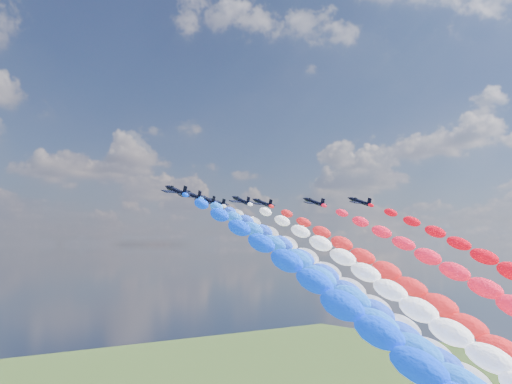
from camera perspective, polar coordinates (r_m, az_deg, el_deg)
jet_0 at (r=143.23m, az=-7.68°, el=0.12°), size 8.48×11.16×5.25m
trail_0 at (r=101.43m, az=7.04°, el=-11.09°), size 6.32×101.42×50.90m
jet_1 at (r=155.20m, az=-6.14°, el=-0.29°), size 8.09×10.89×5.25m
trail_1 at (r=114.00m, az=7.55°, el=-10.42°), size 6.32×101.42×50.90m
jet_2 at (r=171.31m, az=-4.70°, el=-0.75°), size 8.43×11.13×5.25m
trail_2 at (r=130.61m, az=7.73°, el=-9.73°), size 6.32×101.42×50.90m
jet_3 at (r=173.67m, az=-1.43°, el=-0.83°), size 8.29×11.03×5.25m
trail_3 at (r=135.06m, az=11.69°, el=-9.52°), size 6.32×101.42×50.90m
jet_4 at (r=181.59m, az=-3.85°, el=-1.01°), size 8.50×11.18×5.25m
trail_4 at (r=141.20m, az=7.90°, el=-9.38°), size 6.32×101.42×50.90m
jet_5 at (r=183.26m, az=0.65°, el=-1.05°), size 8.19×10.96×5.25m
trail_5 at (r=145.85m, az=13.42°, el=-9.15°), size 6.32×101.42×50.90m
jet_6 at (r=180.58m, az=5.62°, el=-0.97°), size 7.96×10.80×5.25m
trail_6 at (r=146.86m, az=19.76°, el=-8.96°), size 6.32×101.42×50.90m
jet_7 at (r=180.73m, az=9.98°, el=-0.92°), size 7.85×10.71×5.25m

